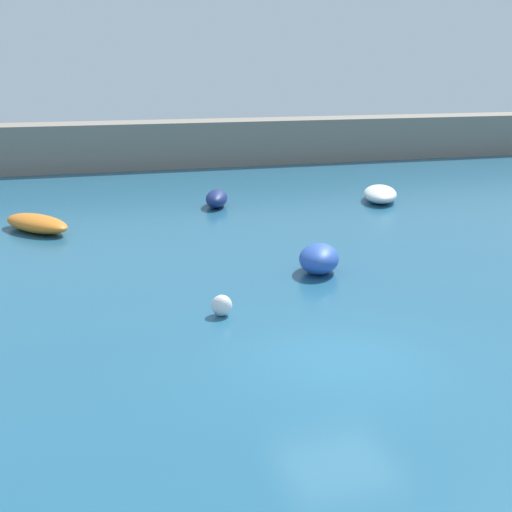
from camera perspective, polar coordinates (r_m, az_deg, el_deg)
ground_plane at (r=15.10m, az=6.74°, el=-8.64°), size 120.00×120.00×0.20m
harbor_breakwater at (r=44.69m, az=-10.47°, el=8.72°), size 61.33×3.64×2.74m
rowboat_blue_near at (r=27.71m, az=-17.14°, el=2.51°), size 2.94×3.64×0.62m
fishing_dinghy_green at (r=31.38m, az=-3.17°, el=4.62°), size 1.66×2.52×0.73m
open_tender_yellow at (r=33.16m, az=9.90°, el=4.92°), size 2.84×3.78×0.68m
dinghy_near_pier at (r=21.21m, az=5.07°, el=-0.20°), size 1.91×2.23×0.84m
mooring_buoy_white at (r=17.49m, az=-2.76°, el=-3.97°), size 0.52×0.52×0.52m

